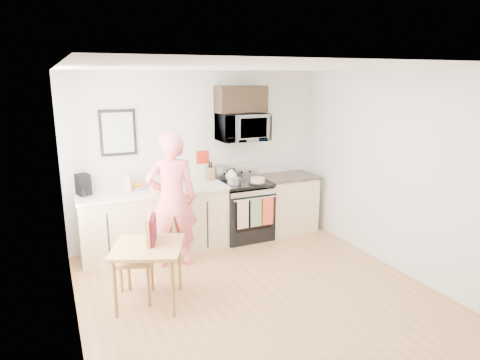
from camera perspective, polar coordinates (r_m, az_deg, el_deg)
name	(u,v)px	position (r m, az deg, el deg)	size (l,w,h in m)	color
floor	(267,303)	(5.09, 3.69, -16.07)	(4.60, 4.60, 0.00)	#9B6A3C
back_wall	(199,157)	(6.65, -5.47, 3.02)	(4.00, 0.04, 2.60)	beige
front_wall	(452,288)	(2.90, 26.45, -12.78)	(4.00, 0.04, 2.60)	beige
left_wall	(69,219)	(4.08, -21.80, -4.79)	(0.04, 4.60, 2.60)	beige
right_wall	(410,176)	(5.78, 21.70, 0.49)	(0.04, 4.60, 2.60)	beige
ceiling	(271,68)	(4.42, 4.22, 14.65)	(4.00, 4.60, 0.04)	white
window	(66,172)	(4.79, -22.14, 0.94)	(0.06, 1.40, 1.50)	silver
cabinet_left	(155,222)	(6.38, -11.25, -5.56)	(2.10, 0.60, 0.90)	#D4B488
countertop_left	(154,191)	(6.24, -11.45, -1.48)	(2.14, 0.64, 0.04)	silver
cabinet_right	(288,204)	(7.17, 6.37, -3.20)	(0.84, 0.60, 0.90)	#D4B488
countertop_right	(288,177)	(7.05, 6.47, 0.46)	(0.88, 0.64, 0.04)	black
range	(245,211)	(6.80, 0.64, -4.19)	(0.76, 0.70, 1.16)	black
microwave	(242,127)	(6.61, 0.28, 7.06)	(0.76, 0.51, 0.42)	#B7B8BD
upper_cabinet	(241,99)	(6.61, 0.12, 10.71)	(0.76, 0.35, 0.40)	black
wall_art	(118,133)	(6.28, -15.96, 6.09)	(0.50, 0.04, 0.65)	black
wall_trivet	(203,157)	(6.65, -5.02, 3.04)	(0.20, 0.02, 0.20)	#A5240E
person	(172,200)	(5.75, -9.07, -2.67)	(0.67, 0.44, 1.84)	#DD3D3C
dining_table	(148,252)	(4.93, -12.17, -9.40)	(0.85, 0.85, 0.70)	brown
chair	(145,245)	(5.02, -12.52, -8.50)	(0.58, 0.55, 1.02)	brown
knife_block	(210,174)	(6.67, -3.98, 0.84)	(0.09, 0.13, 0.20)	brown
utensil_crock	(166,177)	(6.45, -9.81, 0.46)	(0.11, 0.11, 0.32)	#A5240E
fruit_bowl	(138,186)	(6.33, -13.46, -0.84)	(0.21, 0.21, 0.09)	white
milk_carton	(128,183)	(6.20, -14.69, -0.42)	(0.09, 0.09, 0.24)	tan
coffee_maker	(83,185)	(6.20, -20.17, -0.67)	(0.21, 0.26, 0.29)	black
bread_bag	(162,188)	(6.10, -10.41, -1.05)	(0.30, 0.14, 0.11)	#E1BD76
cake	(258,181)	(6.55, 2.37, -0.08)	(0.26, 0.26, 0.09)	black
kettle	(231,176)	(6.62, -1.17, 0.58)	(0.18, 0.18, 0.23)	white
pot	(234,181)	(6.46, -0.79, -0.18)	(0.20, 0.33, 0.10)	#B7B8BD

